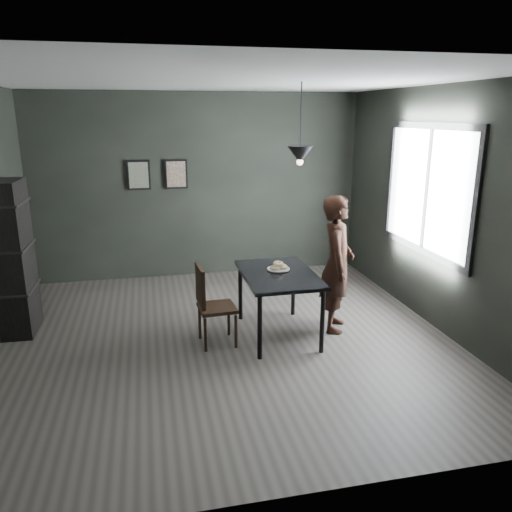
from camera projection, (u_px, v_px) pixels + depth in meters
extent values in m
plane|color=#332F2C|center=(227.00, 339.00, 5.69)|extent=(5.00, 5.00, 0.00)
cube|color=black|center=(200.00, 186.00, 7.65)|extent=(5.00, 0.10, 2.80)
cube|color=silver|center=(223.00, 79.00, 4.92)|extent=(5.00, 5.00, 0.02)
cube|color=white|center=(427.00, 190.00, 5.95)|extent=(0.02, 1.80, 1.40)
cube|color=black|center=(427.00, 190.00, 5.95)|extent=(0.04, 1.96, 1.56)
cube|color=black|center=(279.00, 275.00, 5.61)|extent=(0.80, 1.20, 0.04)
cylinder|color=black|center=(260.00, 327.00, 5.14)|extent=(0.05, 0.05, 0.71)
cylinder|color=black|center=(322.00, 322.00, 5.28)|extent=(0.05, 0.05, 0.71)
cylinder|color=black|center=(240.00, 292.00, 6.15)|extent=(0.05, 0.05, 0.71)
cylinder|color=black|center=(293.00, 288.00, 6.29)|extent=(0.05, 0.05, 0.71)
cylinder|color=silver|center=(278.00, 270.00, 5.71)|extent=(0.23, 0.23, 0.01)
torus|color=beige|center=(282.00, 267.00, 5.73)|extent=(0.12, 0.12, 0.04)
torus|color=beige|center=(275.00, 268.00, 5.68)|extent=(0.12, 0.12, 0.04)
torus|color=beige|center=(278.00, 264.00, 5.69)|extent=(0.18, 0.18, 0.06)
imported|color=black|center=(337.00, 264.00, 5.77)|extent=(0.57, 0.68, 1.60)
cube|color=black|center=(217.00, 308.00, 5.48)|extent=(0.42, 0.42, 0.04)
cube|color=black|center=(200.00, 286.00, 5.35)|extent=(0.07, 0.40, 0.43)
cylinder|color=black|center=(205.00, 335.00, 5.34)|extent=(0.03, 0.03, 0.38)
cylinder|color=black|center=(236.00, 331.00, 5.43)|extent=(0.03, 0.03, 0.38)
cylinder|color=black|center=(200.00, 323.00, 5.65)|extent=(0.03, 0.03, 0.38)
cylinder|color=black|center=(229.00, 319.00, 5.74)|extent=(0.03, 0.03, 0.38)
cube|color=black|center=(14.00, 259.00, 5.66)|extent=(0.35, 0.60, 1.78)
cylinder|color=black|center=(301.00, 119.00, 5.29)|extent=(0.01, 0.01, 0.75)
cone|color=black|center=(300.00, 154.00, 5.40)|extent=(0.28, 0.28, 0.18)
sphere|color=#FFE0B2|center=(300.00, 162.00, 5.42)|extent=(0.07, 0.07, 0.07)
cube|color=black|center=(139.00, 175.00, 7.38)|extent=(0.34, 0.03, 0.44)
cube|color=#3B5344|center=(139.00, 175.00, 7.36)|extent=(0.28, 0.01, 0.38)
cube|color=black|center=(176.00, 174.00, 7.50)|extent=(0.34, 0.03, 0.44)
cube|color=brown|center=(176.00, 174.00, 7.48)|extent=(0.28, 0.01, 0.38)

